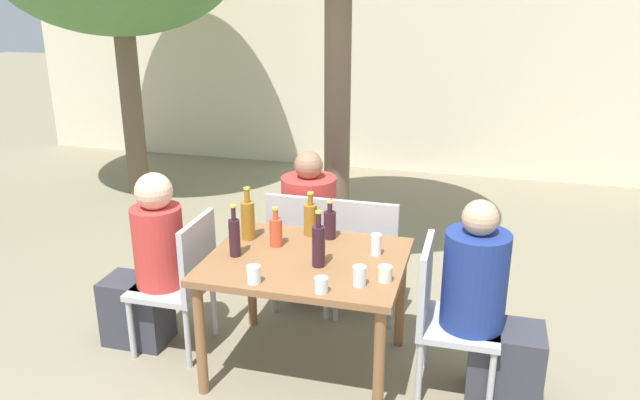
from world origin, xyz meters
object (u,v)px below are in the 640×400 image
patio_chair_1 (444,311)px  wine_bottle_3 (330,224)px  patio_chair_3 (367,251)px  person_seated_2 (312,231)px  drinking_glass_0 (385,274)px  wine_bottle_0 (319,245)px  drinking_glass_4 (254,274)px  person_seated_1 (488,313)px  amber_bottle_4 (310,218)px  dining_table_front (307,272)px  wine_bottle_1 (235,236)px  soda_bottle_5 (276,231)px  drinking_glass_2 (321,285)px  drinking_glass_1 (359,276)px  patio_chair_2 (303,244)px  amber_bottle_2 (248,219)px  drinking_glass_3 (376,245)px  patio_chair_0 (183,277)px  person_seated_0 (148,271)px

patio_chair_1 → wine_bottle_3: (-0.74, 0.32, 0.32)m
patio_chair_3 → person_seated_2: 0.51m
patio_chair_1 → drinking_glass_0: patio_chair_1 is taller
wine_bottle_0 → drinking_glass_4: wine_bottle_0 is taller
person_seated_1 → amber_bottle_4: person_seated_1 is taller
dining_table_front → wine_bottle_1: wine_bottle_1 is taller
patio_chair_1 → patio_chair_3: same height
wine_bottle_0 → soda_bottle_5: 0.38m
wine_bottle_0 → soda_bottle_5: size_ratio=1.34×
drinking_glass_2 → drinking_glass_4: (-0.37, 0.01, 0.01)m
dining_table_front → drinking_glass_1: bearing=-35.6°
drinking_glass_0 → drinking_glass_4: 0.69m
patio_chair_1 → person_seated_1: person_seated_1 is taller
patio_chair_1 → patio_chair_2: bearing=56.1°
wine_bottle_0 → amber_bottle_2: size_ratio=0.98×
dining_table_front → wine_bottle_0: size_ratio=3.45×
amber_bottle_2 → drinking_glass_3: amber_bottle_2 is taller
amber_bottle_4 → drinking_glass_4: 0.73m
patio_chair_3 → wine_bottle_1: wine_bottle_1 is taller
wine_bottle_1 → drinking_glass_3: wine_bottle_1 is taller
person_seated_1 → wine_bottle_3: person_seated_1 is taller
soda_bottle_5 → drinking_glass_1: soda_bottle_5 is taller
wine_bottle_0 → amber_bottle_2: bearing=153.0°
person_seated_2 → wine_bottle_1: bearing=79.7°
patio_chair_0 → wine_bottle_1: (0.39, -0.08, 0.35)m
patio_chair_0 → drinking_glass_3: bearing=97.1°
dining_table_front → wine_bottle_3: bearing=79.9°
amber_bottle_4 → drinking_glass_4: amber_bottle_4 is taller
person_seated_1 → drinking_glass_3: size_ratio=9.13×
patio_chair_3 → person_seated_1: 1.06m
person_seated_0 → wine_bottle_1: bearing=83.1°
person_seated_1 → patio_chair_1: bearing=90.0°
person_seated_1 → drinking_glass_3: person_seated_1 is taller
person_seated_1 → person_seated_2: size_ratio=1.03×
dining_table_front → patio_chair_0: bearing=180.0°
person_seated_1 → drinking_glass_4: size_ratio=12.08×
soda_bottle_5 → amber_bottle_2: bearing=163.5°
patio_chair_1 → drinking_glass_4: (-0.97, -0.37, 0.27)m
patio_chair_0 → drinking_glass_1: bearing=77.4°
dining_table_front → patio_chair_2: patio_chair_2 is taller
amber_bottle_2 → person_seated_0: bearing=-163.4°
drinking_glass_3 → patio_chair_3: bearing=105.7°
dining_table_front → amber_bottle_4: (-0.07, 0.34, 0.20)m
person_seated_1 → drinking_glass_1: person_seated_1 is taller
person_seated_2 → wine_bottle_0: (0.32, -1.00, 0.34)m
dining_table_front → wine_bottle_0: wine_bottle_0 is taller
patio_chair_3 → amber_bottle_2: amber_bottle_2 is taller
person_seated_1 → wine_bottle_1: bearing=93.0°
patio_chair_1 → wine_bottle_1: 1.25m
wine_bottle_1 → amber_bottle_2: size_ratio=0.93×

